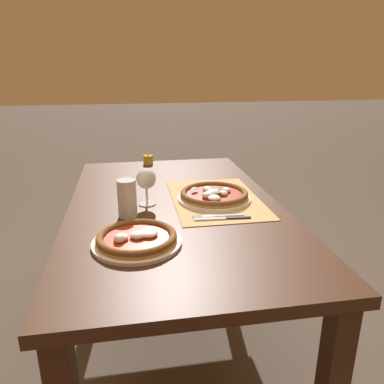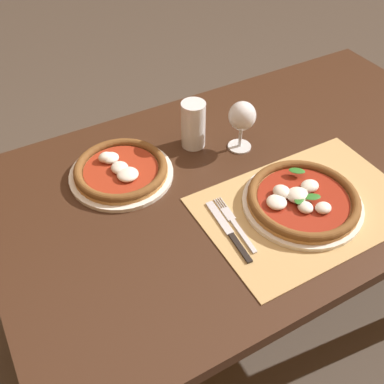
% 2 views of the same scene
% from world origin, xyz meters
% --- Properties ---
extents(ground_plane, '(24.00, 24.00, 0.00)m').
position_xyz_m(ground_plane, '(0.00, 0.00, 0.00)').
color(ground_plane, '#473D33').
extents(dining_table, '(1.49, 0.86, 0.74)m').
position_xyz_m(dining_table, '(0.00, 0.00, 0.64)').
color(dining_table, '#382114').
rests_on(dining_table, ground).
extents(paper_placemat, '(0.55, 0.37, 0.00)m').
position_xyz_m(paper_placemat, '(0.02, -0.18, 0.74)').
color(paper_placemat, tan).
rests_on(paper_placemat, dining_table).
extents(pizza_near, '(0.31, 0.31, 0.05)m').
position_xyz_m(pizza_near, '(0.01, -0.17, 0.76)').
color(pizza_near, silver).
rests_on(pizza_near, paper_placemat).
extents(pizza_far, '(0.29, 0.29, 0.05)m').
position_xyz_m(pizza_far, '(-0.35, 0.17, 0.76)').
color(pizza_far, silver).
rests_on(pizza_far, dining_table).
extents(wine_glass, '(0.08, 0.08, 0.16)m').
position_xyz_m(wine_glass, '(0.01, 0.11, 0.85)').
color(wine_glass, silver).
rests_on(wine_glass, dining_table).
extents(pint_glass, '(0.07, 0.07, 0.15)m').
position_xyz_m(pint_glass, '(-0.11, 0.19, 0.81)').
color(pint_glass, silver).
rests_on(pint_glass, dining_table).
extents(fork, '(0.03, 0.20, 0.00)m').
position_xyz_m(fork, '(-0.18, -0.14, 0.75)').
color(fork, '#B7B7BC').
rests_on(fork, paper_placemat).
extents(knife, '(0.03, 0.22, 0.01)m').
position_xyz_m(knife, '(-0.20, -0.16, 0.75)').
color(knife, black).
rests_on(knife, paper_placemat).
extents(votive_candle, '(0.06, 0.06, 0.07)m').
position_xyz_m(votive_candle, '(0.68, 0.07, 0.76)').
color(votive_candle, gold).
rests_on(votive_candle, dining_table).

